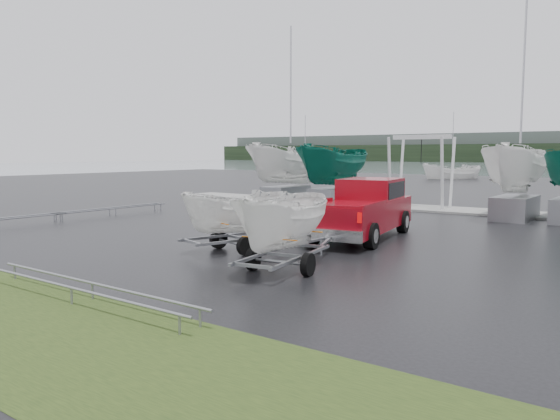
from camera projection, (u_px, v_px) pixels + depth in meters
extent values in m
plane|color=black|center=(235.00, 233.00, 21.47)|extent=(120.00, 120.00, 0.00)
cube|color=gray|center=(380.00, 206.00, 31.90)|extent=(30.00, 3.00, 0.12)
cube|color=maroon|center=(361.00, 215.00, 20.01)|extent=(3.17, 6.57, 1.03)
cube|color=maroon|center=(371.00, 191.00, 20.94)|extent=(2.39, 2.79, 0.92)
cube|color=black|center=(371.00, 189.00, 20.94)|extent=(2.38, 2.53, 0.60)
cube|color=silver|center=(329.00, 235.00, 17.20)|extent=(2.20, 0.55, 0.38)
cylinder|color=black|center=(353.00, 219.00, 22.35)|extent=(0.46, 0.91, 0.87)
cylinder|color=black|center=(403.00, 222.00, 21.43)|extent=(0.46, 0.91, 0.87)
cylinder|color=black|center=(313.00, 232.00, 18.69)|extent=(0.46, 0.91, 0.87)
cylinder|color=black|center=(371.00, 236.00, 17.76)|extent=(0.46, 0.91, 0.87)
cube|color=gray|center=(265.00, 253.00, 14.62)|extent=(0.66, 3.57, 0.08)
cube|color=gray|center=(302.00, 257.00, 14.13)|extent=(0.66, 3.57, 0.08)
cylinder|color=gray|center=(280.00, 262.00, 14.21)|extent=(1.59, 0.34, 0.08)
cylinder|color=black|center=(253.00, 259.00, 14.57)|extent=(0.27, 0.62, 0.60)
cylinder|color=black|center=(308.00, 265.00, 13.85)|extent=(0.27, 0.62, 0.60)
imported|color=white|center=(283.00, 172.00, 14.15)|extent=(1.86, 1.89, 4.29)
cube|color=orange|center=(296.00, 230.00, 15.03)|extent=(1.54, 0.29, 0.03)
cube|color=orange|center=(269.00, 238.00, 13.61)|extent=(1.54, 0.29, 0.03)
cube|color=gray|center=(228.00, 235.00, 17.78)|extent=(1.08, 3.48, 0.08)
cube|color=gray|center=(247.00, 239.00, 16.92)|extent=(1.08, 3.48, 0.08)
cylinder|color=gray|center=(232.00, 243.00, 17.24)|extent=(1.56, 0.52, 0.08)
cylinder|color=black|center=(219.00, 239.00, 17.87)|extent=(0.34, 0.63, 0.60)
cylinder|color=black|center=(246.00, 246.00, 16.61)|extent=(0.34, 0.63, 0.60)
imported|color=white|center=(236.00, 175.00, 17.14)|extent=(1.82, 1.84, 3.88)
cube|color=orange|center=(257.00, 218.00, 17.78)|extent=(1.50, 0.47, 0.03)
cube|color=orange|center=(215.00, 222.00, 16.80)|extent=(1.50, 0.47, 0.03)
cylinder|color=silver|center=(390.00, 173.00, 30.53)|extent=(0.16, 0.58, 3.99)
cylinder|color=silver|center=(401.00, 172.00, 31.81)|extent=(0.16, 0.58, 3.99)
cylinder|color=silver|center=(442.00, 174.00, 28.77)|extent=(0.16, 0.58, 3.99)
cylinder|color=silver|center=(452.00, 173.00, 30.05)|extent=(0.16, 0.58, 3.99)
cube|color=silver|center=(422.00, 137.00, 30.08)|extent=(3.30, 0.25, 0.25)
cube|color=gray|center=(286.00, 195.00, 33.40)|extent=(1.60, 3.20, 1.10)
imported|color=white|center=(286.00, 130.00, 32.99)|extent=(2.55, 2.62, 6.77)
cylinder|color=#B2B2B7|center=(291.00, 85.00, 33.11)|extent=(0.10, 0.10, 7.00)
cube|color=gray|center=(333.00, 197.00, 31.66)|extent=(1.60, 3.20, 1.10)
imported|color=#0D5B49|center=(334.00, 131.00, 31.26)|extent=(2.46, 2.53, 6.54)
cube|color=gray|center=(515.00, 208.00, 25.63)|extent=(1.60, 3.20, 1.10)
imported|color=white|center=(518.00, 127.00, 25.24)|extent=(2.41, 2.47, 6.40)
cylinder|color=#B2B2B7|center=(524.00, 68.00, 25.35)|extent=(0.10, 0.10, 7.00)
cylinder|color=gray|center=(116.00, 208.00, 27.37)|extent=(0.06, 6.50, 0.06)
cylinder|color=gray|center=(109.00, 208.00, 27.67)|extent=(0.06, 6.50, 0.06)
cylinder|color=gray|center=(71.00, 288.00, 11.26)|extent=(7.00, 0.06, 0.06)
cylinder|color=gray|center=(92.00, 283.00, 11.66)|extent=(7.00, 0.06, 0.06)
imported|color=white|center=(305.00, 177.00, 71.66)|extent=(3.79, 3.82, 7.37)
cylinder|color=#B2B2B7|center=(305.00, 146.00, 71.24)|extent=(0.08, 0.08, 8.00)
imported|color=white|center=(452.00, 179.00, 65.88)|extent=(4.07, 4.08, 7.56)
cylinder|color=#B2B2B7|center=(453.00, 145.00, 65.46)|extent=(0.08, 0.08, 8.00)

